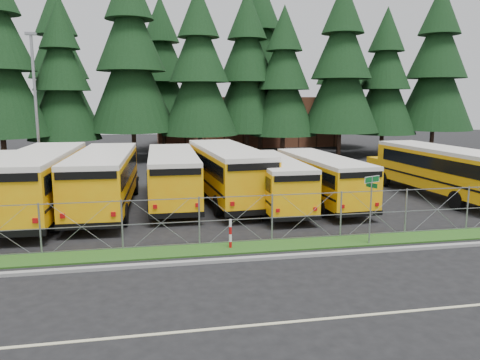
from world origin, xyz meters
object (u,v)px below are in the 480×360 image
object	(u,v)px
bus_2	(105,181)
bus_5	(271,182)
bus_3	(172,177)
bus_4	(226,174)
striped_bollard	(230,234)
street_sign	(371,195)
bus_east	(436,172)
light_standard	(36,103)
bus_6	(319,180)
bus_0	(1,186)
bus_1	(43,183)

from	to	relation	value
bus_2	bus_5	size ratio (longest dim) A/B	1.17
bus_3	bus_5	world-z (taller)	bus_3
bus_4	striped_bollard	xyz separation A→B (m)	(-1.21, -8.77, -0.97)
street_sign	bus_4	bearing A→B (deg)	115.45
bus_3	bus_east	world-z (taller)	bus_east
light_standard	bus_east	bearing A→B (deg)	-20.32
bus_6	bus_east	world-z (taller)	bus_east
bus_6	bus_east	size ratio (longest dim) A/B	0.90
bus_east	street_sign	world-z (taller)	bus_east
bus_3	bus_5	xyz separation A→B (m)	(5.25, -1.84, -0.13)
bus_6	bus_3	bearing A→B (deg)	165.70
striped_bollard	bus_4	bearing A→B (deg)	82.11
bus_6	street_sign	distance (m)	7.67
bus_2	striped_bollard	bearing A→B (deg)	-52.96
bus_3	street_sign	size ratio (longest dim) A/B	3.98
light_standard	street_sign	bearing A→B (deg)	-46.60
bus_6	bus_0	bearing A→B (deg)	173.79
bus_6	striped_bollard	distance (m)	9.52
bus_2	street_sign	size ratio (longest dim) A/B	4.23
bus_0	bus_2	distance (m)	5.20
bus_0	bus_4	world-z (taller)	bus_4
bus_1	bus_4	world-z (taller)	bus_1
bus_3	light_standard	distance (m)	12.41
striped_bollard	bus_5	bearing A→B (deg)	63.58
bus_2	bus_east	size ratio (longest dim) A/B	1.04
bus_4	bus_5	world-z (taller)	bus_4
bus_0	bus_6	distance (m)	16.86
bus_east	light_standard	world-z (taller)	light_standard
bus_1	bus_5	size ratio (longest dim) A/B	1.21
bus_1	bus_east	distance (m)	22.20
bus_1	bus_0	bearing A→B (deg)	163.62
bus_2	bus_4	xyz separation A→B (m)	(6.61, 1.02, 0.01)
street_sign	striped_bollard	xyz separation A→B (m)	(-5.61, 0.48, -1.43)
bus_east	light_standard	bearing A→B (deg)	155.55
bus_3	bus_4	size ratio (longest dim) A/B	0.93
bus_5	bus_east	size ratio (longest dim) A/B	0.89
bus_5	bus_east	world-z (taller)	bus_east
street_sign	light_standard	xyz separation A→B (m)	(-16.15, 17.07, 3.47)
street_sign	bus_3	bearing A→B (deg)	129.02
bus_4	striped_bollard	distance (m)	8.91
bus_4	bus_6	xyz separation A→B (m)	(5.04, -1.63, -0.22)
bus_1	bus_6	xyz separation A→B (m)	(14.65, -0.15, -0.27)
bus_5	street_sign	distance (m)	7.71
bus_5	bus_3	bearing A→B (deg)	161.07
bus_0	striped_bollard	distance (m)	13.29
bus_2	bus_5	bearing A→B (deg)	-3.46
street_sign	bus_1	bearing A→B (deg)	150.99
bus_3	striped_bollard	distance (m)	8.95
bus_2	bus_6	size ratio (longest dim) A/B	1.16
bus_6	striped_bollard	xyz separation A→B (m)	(-6.26, -7.14, -0.75)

